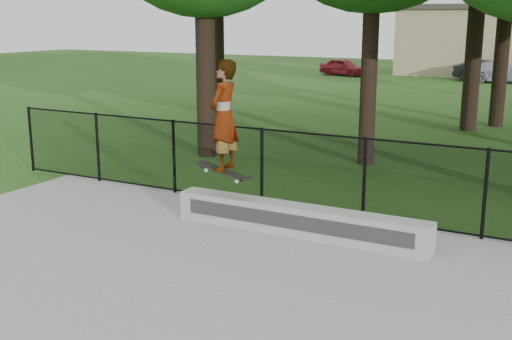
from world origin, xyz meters
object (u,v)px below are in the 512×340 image
(car_a, at_px, (344,67))
(car_b, at_px, (487,71))
(car_c, at_px, (502,72))
(grind_ledge, at_px, (298,220))
(skater_airborne, at_px, (224,117))

(car_a, distance_m, car_b, 8.42)
(car_c, bearing_deg, grind_ledge, 170.82)
(car_c, xyz_separation_m, skater_airborne, (-0.65, -28.87, 1.35))
(car_a, relative_size, skater_airborne, 1.50)
(car_c, bearing_deg, car_b, 59.25)
(skater_airborne, bearing_deg, car_b, 90.40)
(grind_ledge, distance_m, car_c, 28.76)
(car_a, height_order, car_c, car_c)
(grind_ledge, relative_size, car_c, 1.19)
(car_a, height_order, car_b, car_b)
(skater_airborne, bearing_deg, grind_ledge, 5.03)
(car_b, bearing_deg, skater_airborne, -172.95)
(grind_ledge, distance_m, car_b, 29.11)
(car_a, distance_m, car_c, 9.26)
(grind_ledge, relative_size, car_a, 1.43)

